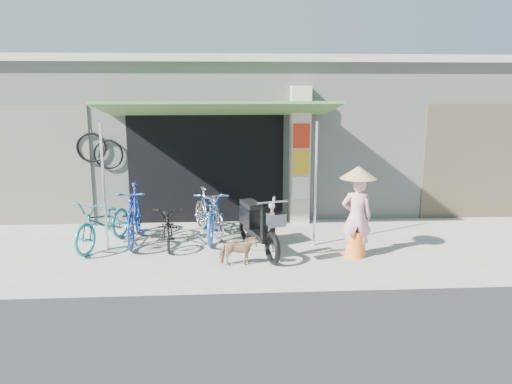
{
  "coord_description": "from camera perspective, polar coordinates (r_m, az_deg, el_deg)",
  "views": [
    {
      "loc": [
        -0.78,
        -8.33,
        2.96
      ],
      "look_at": [
        -0.2,
        1.0,
        1.0
      ],
      "focal_mm": 35.0,
      "sensor_mm": 36.0,
      "label": 1
    }
  ],
  "objects": [
    {
      "name": "moped",
      "position": [
        9.12,
        0.13,
        -3.79
      ],
      "size": [
        0.79,
        1.9,
        1.1
      ],
      "rotation": [
        0.0,
        0.0,
        0.3
      ],
      "color": "black",
      "rests_on": "ground"
    },
    {
      "name": "neighbour_right",
      "position": [
        12.47,
        24.14,
        3.15
      ],
      "size": [
        2.6,
        0.06,
        2.6
      ],
      "primitive_type": "cube",
      "color": "brown",
      "rests_on": "ground"
    },
    {
      "name": "nun",
      "position": [
        8.96,
        11.45,
        -2.23
      ],
      "size": [
        0.64,
        0.64,
        1.63
      ],
      "rotation": [
        0.0,
        0.0,
        3.02
      ],
      "color": "pink",
      "rests_on": "ground"
    },
    {
      "name": "bike_silver",
      "position": [
        10.19,
        -5.44,
        -2.3
      ],
      "size": [
        1.03,
        1.64,
        0.96
      ],
      "primitive_type": "imported",
      "rotation": [
        0.0,
        0.0,
        0.4
      ],
      "color": "#B3B3B8",
      "rests_on": "ground"
    },
    {
      "name": "bike_black",
      "position": [
        9.67,
        -9.99,
        -3.65
      ],
      "size": [
        0.73,
        1.6,
        0.81
      ],
      "primitive_type": "imported",
      "rotation": [
        0.0,
        0.0,
        0.12
      ],
      "color": "black",
      "rests_on": "ground"
    },
    {
      "name": "neighbour_left",
      "position": [
        11.82,
        -24.46,
        2.7
      ],
      "size": [
        2.6,
        0.06,
        2.6
      ],
      "primitive_type": "cube",
      "color": "#6B665B",
      "rests_on": "ground"
    },
    {
      "name": "awning",
      "position": [
        9.97,
        -4.32,
        9.24
      ],
      "size": [
        4.6,
        1.88,
        2.72
      ],
      "color": "#426C30",
      "rests_on": "ground"
    },
    {
      "name": "bike_navy",
      "position": [
        10.0,
        -4.8,
        -2.45
      ],
      "size": [
        0.8,
        1.94,
        1.0
      ],
      "primitive_type": "imported",
      "rotation": [
        0.0,
        0.0,
        -0.07
      ],
      "color": "#2354A0",
      "rests_on": "ground"
    },
    {
      "name": "shop_pillar",
      "position": [
        11.0,
        5.01,
        4.15
      ],
      "size": [
        0.42,
        0.44,
        3.0
      ],
      "color": "beige",
      "rests_on": "ground"
    },
    {
      "name": "bicycle_shop",
      "position": [
        13.49,
        -0.26,
        7.05
      ],
      "size": [
        12.3,
        5.3,
        3.66
      ],
      "color": "#9DA29A",
      "rests_on": "ground"
    },
    {
      "name": "bike_blue",
      "position": [
        9.92,
        -13.76,
        -2.5
      ],
      "size": [
        0.63,
        1.9,
        1.12
      ],
      "primitive_type": "imported",
      "rotation": [
        0.0,
        0.0,
        0.05
      ],
      "color": "navy",
      "rests_on": "ground"
    },
    {
      "name": "bike_teal",
      "position": [
        9.83,
        -16.99,
        -3.36
      ],
      "size": [
        1.17,
        1.89,
        0.94
      ],
      "primitive_type": "imported",
      "rotation": [
        0.0,
        0.0,
        -0.33
      ],
      "color": "#1C807F",
      "rests_on": "ground"
    },
    {
      "name": "ground",
      "position": [
        8.87,
        1.71,
        -7.65
      ],
      "size": [
        80.0,
        80.0,
        0.0
      ],
      "primitive_type": "plane",
      "color": "#ABA49A",
      "rests_on": "ground"
    },
    {
      "name": "street_dog",
      "position": [
        8.47,
        -2.07,
        -6.74
      ],
      "size": [
        0.64,
        0.33,
        0.52
      ],
      "primitive_type": "imported",
      "rotation": [
        0.0,
        0.0,
        1.65
      ],
      "color": "#967F4F",
      "rests_on": "ground"
    }
  ]
}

